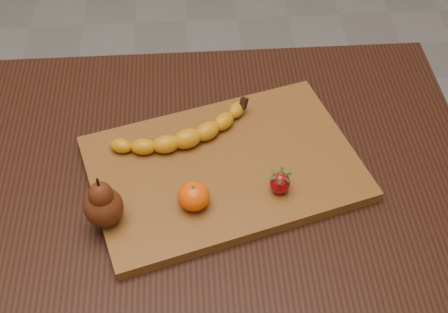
{
  "coord_description": "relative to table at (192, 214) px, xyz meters",
  "views": [
    {
      "loc": [
        0.01,
        -0.69,
        1.58
      ],
      "look_at": [
        0.06,
        0.01,
        0.8
      ],
      "focal_mm": 50.0,
      "sensor_mm": 36.0,
      "label": 1
    }
  ],
  "objects": [
    {
      "name": "strawberry",
      "position": [
        0.15,
        -0.05,
        0.14
      ],
      "size": [
        0.04,
        0.04,
        0.04
      ],
      "primitive_type": null,
      "rotation": [
        0.0,
        0.0,
        0.25
      ],
      "color": "#9A040D",
      "rests_on": "cutting_board"
    },
    {
      "name": "cutting_board",
      "position": [
        0.06,
        0.01,
        0.11
      ],
      "size": [
        0.52,
        0.41,
        0.02
      ],
      "primitive_type": "cube",
      "rotation": [
        0.0,
        0.0,
        0.28
      ],
      "color": "brown",
      "rests_on": "table"
    },
    {
      "name": "table",
      "position": [
        0.0,
        0.0,
        0.0
      ],
      "size": [
        1.0,
        0.7,
        0.76
      ],
      "color": "black",
      "rests_on": "ground"
    },
    {
      "name": "mandarin",
      "position": [
        0.01,
        -0.07,
        0.14
      ],
      "size": [
        0.07,
        0.07,
        0.04
      ],
      "primitive_type": "ellipsoid",
      "rotation": [
        0.0,
        0.0,
        -0.32
      ],
      "color": "#E54702",
      "rests_on": "cutting_board"
    },
    {
      "name": "pear",
      "position": [
        -0.13,
        -0.09,
        0.17
      ],
      "size": [
        0.08,
        0.08,
        0.1
      ],
      "primitive_type": null,
      "rotation": [
        0.0,
        0.0,
        -0.25
      ],
      "color": "#4B1E0C",
      "rests_on": "cutting_board"
    },
    {
      "name": "banana",
      "position": [
        -0.0,
        0.06,
        0.13
      ],
      "size": [
        0.23,
        0.13,
        0.03
      ],
      "primitive_type": null,
      "rotation": [
        0.0,
        0.0,
        0.35
      ],
      "color": "#C98209",
      "rests_on": "cutting_board"
    }
  ]
}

